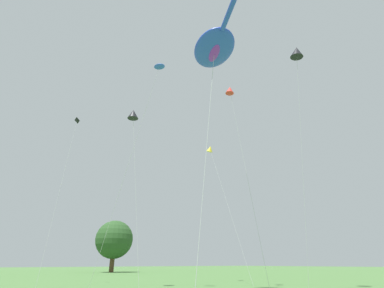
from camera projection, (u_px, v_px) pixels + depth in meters
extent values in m
ellipsoid|color=blue|center=(214.00, 49.00, 20.46)|extent=(4.30, 4.89, 0.87)
ellipsoid|color=purple|center=(214.00, 53.00, 20.31)|extent=(1.40, 1.90, 0.31)
cylinder|color=#B2B2B7|center=(207.00, 147.00, 16.12)|extent=(2.89, 1.28, 15.21)
cone|color=yellow|center=(210.00, 149.00, 29.86)|extent=(0.73, 0.87, 0.76)
cylinder|color=#B2B2B7|center=(228.00, 206.00, 25.59)|extent=(0.40, 4.87, 12.53)
ellipsoid|color=blue|center=(159.00, 67.00, 23.88)|extent=(1.04, 1.10, 0.41)
cylinder|color=#B2B2B7|center=(129.00, 162.00, 20.80)|extent=(2.81, 2.48, 16.65)
cone|color=red|center=(230.00, 90.00, 24.77)|extent=(1.03, 1.01, 0.70)
cylinder|color=#B2B2B7|center=(246.00, 173.00, 21.11)|extent=(0.21, 2.19, 15.34)
cone|color=black|center=(133.00, 114.00, 23.78)|extent=(1.14, 1.13, 0.80)
cylinder|color=#B2B2B7|center=(136.00, 188.00, 20.33)|extent=(0.10, 2.74, 12.96)
cube|color=black|center=(77.00, 120.00, 27.83)|extent=(0.38, 0.52, 0.49)
cylinder|color=#B2B2B7|center=(60.00, 189.00, 23.40)|extent=(1.68, 3.35, 14.34)
cone|color=black|center=(297.00, 52.00, 23.70)|extent=(1.14, 1.24, 1.05)
cylinder|color=#B2B2B7|center=(302.00, 154.00, 20.72)|extent=(0.58, 1.55, 17.63)
cylinder|color=#513823|center=(112.00, 264.00, 54.26)|extent=(0.85, 0.85, 3.00)
sphere|color=#284C23|center=(114.00, 239.00, 55.92)|extent=(7.12, 7.12, 7.12)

